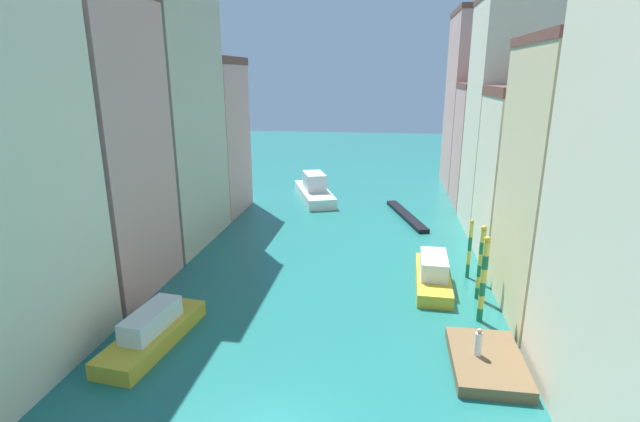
% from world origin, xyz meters
% --- Properties ---
extents(ground_plane, '(154.00, 154.00, 0.00)m').
position_xyz_m(ground_plane, '(0.00, 24.50, 0.00)').
color(ground_plane, '#1E6B66').
extents(building_left_1, '(6.22, 7.99, 18.85)m').
position_xyz_m(building_left_1, '(-13.99, 12.25, 9.44)').
color(building_left_1, tan).
rests_on(building_left_1, ground).
extents(building_left_2, '(6.22, 10.75, 21.96)m').
position_xyz_m(building_left_2, '(-13.99, 21.84, 10.99)').
color(building_left_2, '#BCB299').
rests_on(building_left_2, ground).
extents(building_left_3, '(6.22, 7.59, 15.36)m').
position_xyz_m(building_left_3, '(-13.99, 30.95, 7.70)').
color(building_left_3, tan).
rests_on(building_left_3, ground).
extents(building_right_1, '(6.22, 8.98, 15.83)m').
position_xyz_m(building_right_1, '(13.99, 12.90, 7.92)').
color(building_right_1, beige).
rests_on(building_right_1, ground).
extents(building_right_2, '(6.22, 7.34, 12.95)m').
position_xyz_m(building_right_2, '(13.99, 21.46, 6.49)').
color(building_right_2, beige).
rests_on(building_right_2, ground).
extents(building_right_3, '(6.22, 8.05, 20.09)m').
position_xyz_m(building_right_3, '(13.99, 29.31, 10.05)').
color(building_right_3, beige).
rests_on(building_right_3, ground).
extents(building_right_4, '(6.22, 7.24, 12.88)m').
position_xyz_m(building_right_4, '(13.99, 37.30, 6.45)').
color(building_right_4, tan).
rests_on(building_right_4, ground).
extents(building_right_5, '(6.22, 10.73, 21.07)m').
position_xyz_m(building_right_5, '(13.99, 46.50, 10.55)').
color(building_right_5, tan).
rests_on(building_right_5, ground).
extents(waterfront_dock, '(3.38, 5.21, 0.59)m').
position_xyz_m(waterfront_dock, '(8.95, 6.50, 0.29)').
color(waterfront_dock, brown).
rests_on(waterfront_dock, ground).
extents(person_on_dock, '(0.36, 0.36, 1.44)m').
position_xyz_m(person_on_dock, '(8.48, 6.57, 1.25)').
color(person_on_dock, white).
rests_on(person_on_dock, waterfront_dock).
extents(mooring_pole_0, '(0.38, 0.38, 5.20)m').
position_xyz_m(mooring_pole_0, '(9.40, 11.11, 2.66)').
color(mooring_pole_0, '#197247').
rests_on(mooring_pole_0, ground).
extents(mooring_pole_1, '(0.38, 0.38, 4.90)m').
position_xyz_m(mooring_pole_1, '(9.77, 14.05, 2.51)').
color(mooring_pole_1, '#197247').
rests_on(mooring_pole_1, ground).
extents(mooring_pole_2, '(0.28, 0.28, 4.26)m').
position_xyz_m(mooring_pole_2, '(9.62, 17.30, 2.17)').
color(mooring_pole_2, '#197247').
rests_on(mooring_pole_2, ground).
extents(vaporetto_white, '(6.20, 10.36, 3.04)m').
position_xyz_m(vaporetto_white, '(-4.40, 37.08, 1.04)').
color(vaporetto_white, white).
rests_on(vaporetto_white, ground).
extents(gondola_black, '(3.91, 10.09, 0.39)m').
position_xyz_m(gondola_black, '(5.79, 31.33, 0.19)').
color(gondola_black, black).
rests_on(gondola_black, ground).
extents(motorboat_0, '(3.11, 7.41, 1.99)m').
position_xyz_m(motorboat_0, '(-8.16, 6.10, 0.73)').
color(motorboat_0, gold).
rests_on(motorboat_0, ground).
extents(motorboat_1, '(2.45, 7.33, 2.08)m').
position_xyz_m(motorboat_1, '(7.11, 15.72, 0.80)').
color(motorboat_1, gold).
rests_on(motorboat_1, ground).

